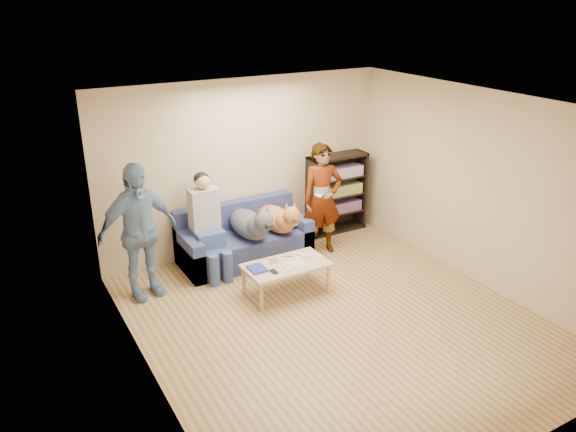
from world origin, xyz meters
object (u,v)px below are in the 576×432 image
sofa (243,241)px  dog_gray (251,224)px  camera_silver (274,261)px  person_standing_right (322,199)px  person_seated (207,221)px  coffee_table (286,267)px  person_standing_left (138,232)px  dog_tan (279,219)px  bookshelf (336,192)px  notebook_blue (257,269)px

sofa → dog_gray: (0.02, -0.25, 0.36)m
camera_silver → person_standing_right: bearing=31.2°
sofa → person_seated: person_seated is taller
coffee_table → sofa: bearing=92.6°
camera_silver → person_seated: 1.14m
person_seated → dog_gray: size_ratio=1.17×
person_seated → dog_gray: 0.64m
camera_silver → person_seated: (-0.53, 0.95, 0.33)m
camera_silver → person_standing_left: bearing=153.7°
camera_silver → dog_tan: dog_tan is taller
person_seated → coffee_table: size_ratio=1.34×
person_standing_right → dog_gray: (-1.13, 0.09, -0.20)m
dog_gray → person_standing_left: bearing=-177.4°
sofa → bookshelf: size_ratio=1.46×
notebook_blue → dog_tan: size_ratio=0.22×
coffee_table → person_standing_left: bearing=152.0°
person_standing_right → person_standing_left: size_ratio=0.94×
notebook_blue → sofa: 1.21m
person_standing_left → dog_gray: 1.64m
notebook_blue → person_seated: 1.11m
sofa → person_standing_right: bearing=-16.4°
dog_gray → notebook_blue: bearing=-112.1°
notebook_blue → bookshelf: 2.56m
camera_silver → dog_gray: size_ratio=0.09×
person_standing_left → person_seated: bearing=-0.7°
coffee_table → bookshelf: bookshelf is taller
sofa → notebook_blue: bearing=-106.8°
person_standing_left → dog_gray: bearing=-9.0°
person_standing_left → person_seated: size_ratio=1.23×
camera_silver → sofa: 1.09m
person_standing_left → notebook_blue: 1.58m
dog_gray → dog_tan: 0.46m
sofa → dog_tan: 0.64m
camera_silver → bookshelf: bearing=35.1°
person_standing_left → sofa: bearing=-0.3°
dog_tan → bookshelf: 1.40m
camera_silver → sofa: sofa is taller
camera_silver → notebook_blue: bearing=-166.0°
person_standing_left → dog_gray: person_standing_left is taller
person_standing_left → sofa: 1.75m
person_standing_right → dog_gray: bearing=-173.3°
person_standing_right → notebook_blue: person_standing_right is taller
person_seated → dog_gray: bearing=-10.9°
notebook_blue → person_seated: size_ratio=0.18×
bookshelf → sofa: bearing=-172.6°
dog_gray → coffee_table: bearing=-88.0°
person_standing_left → notebook_blue: bearing=-45.0°
dog_tan → coffee_table: 1.09m
person_standing_left → dog_tan: (2.08, 0.09, -0.27)m
person_standing_right → person_seated: person_standing_right is taller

